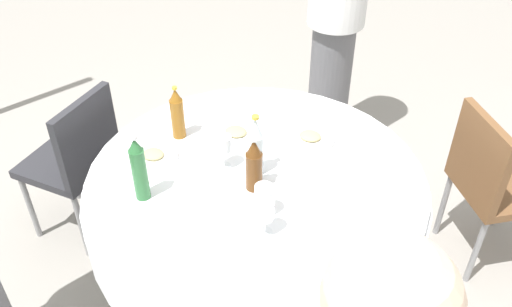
% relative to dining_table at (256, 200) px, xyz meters
% --- Properties ---
extents(ground_plane, '(10.00, 10.00, 0.00)m').
position_rel_dining_table_xyz_m(ground_plane, '(0.00, 0.00, -0.59)').
color(ground_plane, gray).
extents(dining_table, '(1.46, 1.46, 0.74)m').
position_rel_dining_table_xyz_m(dining_table, '(0.00, 0.00, 0.00)').
color(dining_table, white).
rests_on(dining_table, ground_plane).
extents(bottle_brown_outer, '(0.07, 0.07, 0.25)m').
position_rel_dining_table_xyz_m(bottle_brown_outer, '(0.03, -0.07, 0.26)').
color(bottle_brown_outer, '#593314').
rests_on(bottle_brown_outer, dining_table).
extents(bottle_amber_north, '(0.06, 0.06, 0.26)m').
position_rel_dining_table_xyz_m(bottle_amber_north, '(-0.44, 0.08, 0.27)').
color(bottle_amber_north, '#8C5619').
rests_on(bottle_amber_north, dining_table).
extents(bottle_green_rear, '(0.06, 0.06, 0.30)m').
position_rel_dining_table_xyz_m(bottle_green_rear, '(-0.34, -0.33, 0.29)').
color(bottle_green_rear, '#2D6B38').
rests_on(bottle_green_rear, dining_table).
extents(bottle_clear_far, '(0.07, 0.07, 0.29)m').
position_rel_dining_table_xyz_m(bottle_clear_far, '(-0.01, 0.01, 0.28)').
color(bottle_clear_far, silver).
rests_on(bottle_clear_far, dining_table).
extents(wine_glass_far, '(0.07, 0.07, 0.14)m').
position_rel_dining_table_xyz_m(wine_glass_far, '(0.14, -0.19, 0.25)').
color(wine_glass_far, white).
rests_on(wine_glass_far, dining_table).
extents(wine_glass_inner, '(0.07, 0.07, 0.15)m').
position_rel_dining_table_xyz_m(wine_glass_inner, '(0.19, -0.28, 0.25)').
color(wine_glass_inner, white).
rests_on(wine_glass_inner, dining_table).
extents(wine_glass_near, '(0.07, 0.07, 0.15)m').
position_rel_dining_table_xyz_m(wine_glass_near, '(-0.15, -0.01, 0.26)').
color(wine_glass_near, white).
rests_on(wine_glass_near, dining_table).
extents(plate_south, '(0.22, 0.22, 0.04)m').
position_rel_dining_table_xyz_m(plate_south, '(-0.21, 0.20, 0.16)').
color(plate_south, white).
rests_on(plate_south, dining_table).
extents(plate_east, '(0.22, 0.22, 0.04)m').
position_rel_dining_table_xyz_m(plate_east, '(0.10, 0.33, 0.16)').
color(plate_east, white).
rests_on(plate_east, dining_table).
extents(plate_left, '(0.21, 0.21, 0.04)m').
position_rel_dining_table_xyz_m(plate_left, '(-0.45, -0.11, 0.16)').
color(plate_left, white).
rests_on(plate_left, dining_table).
extents(spoon_north, '(0.16, 0.10, 0.00)m').
position_rel_dining_table_xyz_m(spoon_north, '(0.30, -0.45, 0.15)').
color(spoon_north, silver).
rests_on(spoon_north, dining_table).
extents(fork_rear, '(0.17, 0.08, 0.00)m').
position_rel_dining_table_xyz_m(fork_rear, '(-0.03, -0.52, 0.15)').
color(fork_rear, silver).
rests_on(fork_rear, dining_table).
extents(fork_far, '(0.14, 0.13, 0.00)m').
position_rel_dining_table_xyz_m(fork_far, '(0.29, -0.03, 0.15)').
color(fork_far, silver).
rests_on(fork_far, dining_table).
extents(person_north, '(0.34, 0.34, 1.67)m').
position_rel_dining_table_xyz_m(person_north, '(-0.17, 1.30, 0.28)').
color(person_north, slate).
rests_on(person_north, ground_plane).
extents(chair_near, '(0.56, 0.56, 0.87)m').
position_rel_dining_table_xyz_m(chair_near, '(0.89, 0.74, -0.07)').
color(chair_near, brown).
rests_on(chair_near, ground_plane).
extents(chair_front, '(0.43, 0.43, 0.87)m').
position_rel_dining_table_xyz_m(chair_front, '(-1.00, -0.07, -0.07)').
color(chair_front, '#2D2D33').
rests_on(chair_front, ground_plane).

